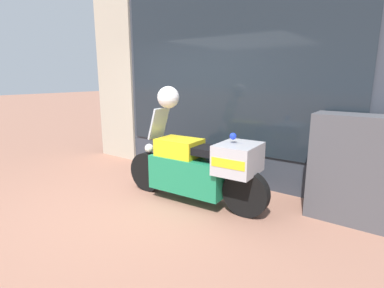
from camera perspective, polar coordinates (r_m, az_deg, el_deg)
ground_plane at (r=4.36m, az=-12.42°, el=-11.75°), size 60.00×60.00×0.00m
shop_building at (r=5.75m, az=-0.97°, el=14.59°), size 5.53×0.55×3.93m
window_display at (r=5.44m, az=6.83°, el=-1.48°), size 4.01×0.30×1.91m
paramedic_motorcycle at (r=4.21m, az=1.36°, el=-4.45°), size 2.29×0.64×1.34m
utility_cabinet at (r=4.19m, az=28.07°, el=-4.19°), size 0.94×0.46×1.34m
white_helmet at (r=4.33m, az=-4.53°, el=8.86°), size 0.31×0.31×0.31m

